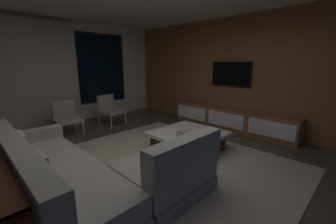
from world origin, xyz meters
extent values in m
plane|color=#473D33|center=(0.00, 0.00, 0.00)|extent=(9.20, 9.20, 0.00)
cube|color=silver|center=(0.00, 3.66, 1.35)|extent=(6.60, 0.12, 2.70)
cube|color=black|center=(1.30, 3.60, 1.45)|extent=(1.52, 0.02, 2.02)
cube|color=black|center=(1.30, 3.58, 1.45)|extent=(1.40, 0.03, 1.90)
cube|color=#BCB5A3|center=(-0.55, 3.48, 1.30)|extent=(2.10, 0.12, 2.60)
cube|color=brown|center=(3.06, 0.00, 1.35)|extent=(0.12, 7.80, 2.70)
cube|color=#ADA391|center=(0.35, -0.10, 0.01)|extent=(3.20, 3.80, 0.01)
cube|color=gray|center=(-1.19, 0.18, 0.09)|extent=(0.90, 2.50, 0.18)
cube|color=#9E9991|center=(-1.19, 0.18, 0.30)|extent=(0.86, 2.42, 0.24)
cube|color=#9E9991|center=(-1.54, 0.18, 0.62)|extent=(0.20, 2.50, 0.40)
cube|color=#9E9991|center=(-1.19, 1.33, 0.51)|extent=(0.90, 0.20, 0.18)
cube|color=gray|center=(-0.21, -0.62, 0.09)|extent=(1.10, 0.90, 0.18)
cube|color=#9E9991|center=(-0.21, -0.62, 0.30)|extent=(1.07, 0.86, 0.24)
cube|color=#9E9991|center=(-0.21, -0.97, 0.62)|extent=(1.10, 0.20, 0.40)
cube|color=beige|center=(-1.42, 0.73, 0.58)|extent=(0.10, 0.36, 0.36)
cube|color=#B2A893|center=(-1.42, -0.12, 0.58)|extent=(0.10, 0.36, 0.36)
cube|color=#482317|center=(1.03, 0.00, 0.15)|extent=(1.00, 1.00, 0.30)
cube|color=white|center=(1.03, 0.00, 0.33)|extent=(1.16, 1.16, 0.06)
cube|color=#CB5540|center=(0.83, -0.10, 0.37)|extent=(0.28, 0.16, 0.03)
cube|color=tan|center=(0.83, -0.10, 0.40)|extent=(0.28, 0.17, 0.03)
cube|color=gray|center=(0.85, -0.08, 0.43)|extent=(0.24, 0.19, 0.03)
cylinder|color=#B2ADA0|center=(1.22, 2.32, 0.18)|extent=(0.04, 0.04, 0.36)
cylinder|color=#B2ADA0|center=(0.74, 2.25, 0.18)|extent=(0.04, 0.04, 0.36)
cylinder|color=#B2ADA0|center=(1.14, 2.81, 0.18)|extent=(0.04, 0.04, 0.36)
cylinder|color=#B2ADA0|center=(0.67, 2.74, 0.18)|extent=(0.04, 0.04, 0.36)
cube|color=#9E9991|center=(0.94, 2.53, 0.36)|extent=(0.62, 0.64, 0.08)
cube|color=#9E9991|center=(0.91, 2.77, 0.59)|extent=(0.49, 0.15, 0.38)
cylinder|color=#B2ADA0|center=(0.01, 2.21, 0.18)|extent=(0.04, 0.04, 0.36)
cylinder|color=#B2ADA0|center=(-0.47, 2.24, 0.18)|extent=(0.04, 0.04, 0.36)
cylinder|color=#B2ADA0|center=(0.04, 2.71, 0.18)|extent=(0.04, 0.04, 0.36)
cylinder|color=#B2ADA0|center=(-0.43, 2.74, 0.18)|extent=(0.04, 0.04, 0.36)
cube|color=#9E9991|center=(-0.21, 2.48, 0.36)|extent=(0.57, 0.59, 0.08)
cube|color=#9E9991|center=(-0.20, 2.72, 0.59)|extent=(0.49, 0.11, 0.38)
cube|color=brown|center=(2.78, 0.10, 0.26)|extent=(0.44, 3.10, 0.52)
cube|color=white|center=(2.55, -0.94, 0.29)|extent=(0.02, 0.93, 0.33)
cube|color=white|center=(2.55, 0.10, 0.29)|extent=(0.02, 0.93, 0.33)
cube|color=white|center=(2.55, 1.15, 0.29)|extent=(0.02, 0.93, 0.33)
cube|color=#352214|center=(2.74, -0.75, 0.12)|extent=(0.33, 0.68, 0.19)
cube|color=#45954F|center=(2.74, -1.01, 0.11)|extent=(0.03, 0.04, 0.17)
cube|color=#5376D3|center=(2.74, -0.88, 0.12)|extent=(0.03, 0.04, 0.19)
cube|color=#489060|center=(2.74, -0.75, 0.10)|extent=(0.03, 0.04, 0.14)
cube|color=tan|center=(2.74, -0.62, 0.10)|extent=(0.03, 0.04, 0.16)
cube|color=slate|center=(2.74, -0.49, 0.11)|extent=(0.03, 0.04, 0.17)
cube|color=black|center=(2.95, 0.25, 1.35)|extent=(0.04, 1.03, 0.60)
cube|color=black|center=(2.95, 0.25, 1.35)|extent=(0.05, 0.99, 0.56)
camera|label=1|loc=(-1.86, -2.34, 1.60)|focal=22.42mm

